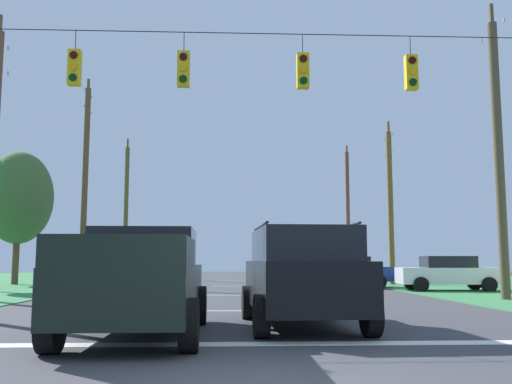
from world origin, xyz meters
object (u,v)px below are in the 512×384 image
pickup_truck (140,281)px  suv_black (301,274)px  distant_car_oncoming (68,271)px  utility_pole_distant_left (126,210)px  utility_pole_far_right (390,203)px  overhead_signal_span (245,141)px  distant_car_far_parked (346,271)px  utility_pole_distant_right (85,181)px  utility_pole_mid_right (499,154)px  utility_pole_near_left (348,212)px  distant_car_crossing_white (448,273)px  tree_roadside_right (19,198)px

pickup_truck → suv_black: 3.30m
distant_car_oncoming → utility_pole_distant_left: bearing=87.9°
utility_pole_far_right → utility_pole_distant_left: 20.23m
overhead_signal_span → distant_car_far_parked: 14.65m
utility_pole_far_right → utility_pole_distant_right: size_ratio=0.82×
utility_pole_mid_right → utility_pole_near_left: bearing=90.3°
utility_pole_near_left → utility_pole_distant_right: bearing=-140.7°
suv_black → distant_car_oncoming: (-9.79, 17.97, -0.27)m
suv_black → utility_pole_mid_right: size_ratio=0.46×
distant_car_far_parked → utility_pole_distant_left: utility_pole_distant_left is taller
suv_black → distant_car_oncoming: size_ratio=1.13×
utility_pole_near_left → distant_car_crossing_white: bearing=-89.1°
distant_car_far_parked → utility_pole_near_left: 17.29m
distant_car_crossing_white → distant_car_far_parked: 5.00m
distant_car_oncoming → tree_roadside_right: size_ratio=0.59×
utility_pole_distant_left → tree_roadside_right: bearing=-110.1°
overhead_signal_span → distant_car_oncoming: bearing=119.9°
distant_car_oncoming → tree_roadside_right: (-3.44, 2.00, 3.98)m
tree_roadside_right → distant_car_crossing_white: bearing=-18.3°
distant_car_crossing_white → utility_pole_mid_right: bearing=-92.0°
pickup_truck → distant_car_crossing_white: pickup_truck is taller
distant_car_far_parked → pickup_truck: bearing=-112.8°
overhead_signal_span → utility_pole_mid_right: (8.95, 4.51, 0.61)m
distant_car_far_parked → utility_pole_near_left: size_ratio=0.42×
overhead_signal_span → suv_black: 4.55m
pickup_truck → suv_black: (3.08, 1.19, 0.09)m
utility_pole_far_right → utility_pole_near_left: bearing=88.5°
distant_car_crossing_white → utility_pole_near_left: utility_pole_near_left is taller
overhead_signal_span → utility_pole_distant_right: 17.67m
distant_car_far_parked → distant_car_oncoming: bearing=172.1°
distant_car_oncoming → utility_pole_distant_right: (0.54, 0.51, 4.76)m
distant_car_crossing_white → tree_roadside_right: 22.77m
overhead_signal_span → tree_roadside_right: size_ratio=2.12×
suv_black → utility_pole_distant_left: size_ratio=0.47×
distant_car_crossing_white → utility_pole_mid_right: utility_pole_mid_right is taller
distant_car_crossing_white → utility_pole_near_left: size_ratio=0.42×
suv_black → distant_car_crossing_white: 15.24m
overhead_signal_span → tree_roadside_right: bearing=125.4°
pickup_truck → distant_car_crossing_white: bearing=51.7°
suv_black → utility_pole_distant_left: (-9.31, 30.66, 3.98)m
utility_pole_near_left → distant_car_oncoming: bearing=-140.5°
utility_pole_distant_right → distant_car_oncoming: bearing=-136.2°
distant_car_crossing_white → tree_roadside_right: size_ratio=0.60×
overhead_signal_span → utility_pole_far_right: size_ratio=1.71×
pickup_truck → utility_pole_near_left: bearing=72.1°
overhead_signal_span → utility_pole_distant_right: size_ratio=1.40×
utility_pole_distant_right → utility_pole_mid_right: bearing=-33.0°
utility_pole_near_left → utility_pole_mid_right: bearing=-89.7°
utility_pole_mid_right → utility_pole_far_right: (-0.45, 11.93, -0.52)m
distant_car_oncoming → utility_pole_distant_right: bearing=43.8°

